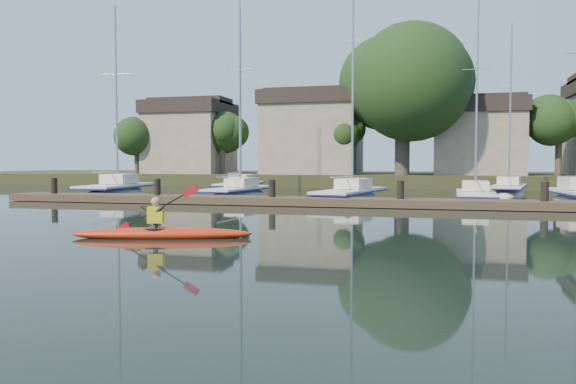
% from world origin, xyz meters
% --- Properties ---
extents(ground, '(160.00, 160.00, 0.00)m').
position_xyz_m(ground, '(0.00, 0.00, 0.00)').
color(ground, black).
rests_on(ground, ground).
extents(kayak, '(4.79, 1.90, 1.53)m').
position_xyz_m(kayak, '(-2.60, 1.90, 0.19)').
color(kayak, '#C63D0F').
rests_on(kayak, ground).
extents(dock, '(34.00, 2.00, 1.80)m').
position_xyz_m(dock, '(0.00, 14.00, 0.20)').
color(dock, brown).
rests_on(dock, ground).
extents(sailboat_0, '(3.02, 8.35, 12.97)m').
position_xyz_m(sailboat_0, '(-14.40, 19.01, -0.21)').
color(sailboat_0, white).
rests_on(sailboat_0, ground).
extents(sailboat_1, '(2.75, 7.98, 12.78)m').
position_xyz_m(sailboat_1, '(-6.54, 19.26, -0.17)').
color(sailboat_1, white).
rests_on(sailboat_1, ground).
extents(sailboat_2, '(3.62, 8.97, 14.47)m').
position_xyz_m(sailboat_2, '(0.22, 17.86, -0.18)').
color(sailboat_2, white).
rests_on(sailboat_2, ground).
extents(sailboat_3, '(2.16, 7.27, 11.62)m').
position_xyz_m(sailboat_3, '(6.49, 17.98, -0.17)').
color(sailboat_3, white).
rests_on(sailboat_3, ground).
extents(sailboat_5, '(2.51, 8.69, 14.22)m').
position_xyz_m(sailboat_5, '(-8.99, 26.51, -0.18)').
color(sailboat_5, white).
rests_on(sailboat_5, ground).
extents(sailboat_7, '(3.39, 7.67, 11.99)m').
position_xyz_m(sailboat_7, '(9.10, 26.44, -0.18)').
color(sailboat_7, white).
rests_on(sailboat_7, ground).
extents(shore, '(90.00, 25.25, 12.75)m').
position_xyz_m(shore, '(1.61, 40.29, 3.23)').
color(shore, '#29371B').
rests_on(shore, ground).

